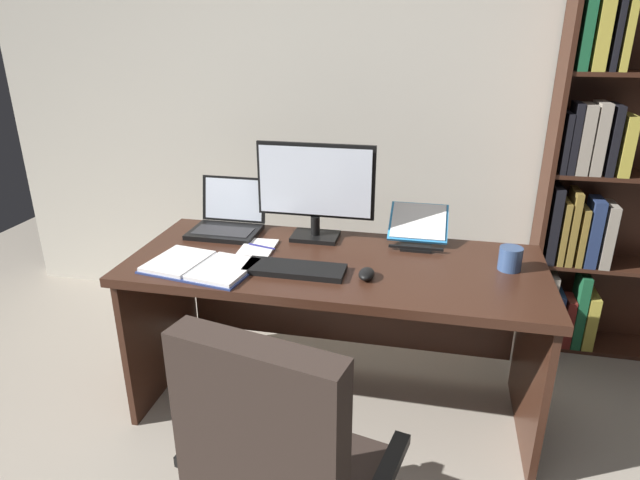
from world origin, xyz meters
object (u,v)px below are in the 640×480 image
object	(u,v)px
reading_stand_with_book	(418,226)
computer_mouse	(367,274)
desk	(337,294)
monitor	(315,190)
laptop	(228,221)
pen	(262,246)
open_binder	(201,266)
coffee_mug	(510,259)
notepad	(258,248)
bookshelf	(609,186)
keyboard	(295,269)

from	to	relation	value
reading_stand_with_book	computer_mouse	bearing A→B (deg)	-111.29
computer_mouse	reading_stand_with_book	world-z (taller)	reading_stand_with_book
desk	computer_mouse	world-z (taller)	computer_mouse
monitor	laptop	size ratio (longest dim) A/B	1.67
pen	open_binder	bearing A→B (deg)	-126.14
reading_stand_with_book	open_binder	distance (m)	1.02
computer_mouse	open_binder	bearing A→B (deg)	-175.89
monitor	coffee_mug	bearing A→B (deg)	-11.85
desk	reading_stand_with_book	distance (m)	0.50
laptop	open_binder	world-z (taller)	laptop
notepad	pen	bearing A→B (deg)	0.00
bookshelf	keyboard	xyz separation A→B (m)	(-1.43, -0.98, -0.17)
computer_mouse	coffee_mug	bearing A→B (deg)	20.38
monitor	reading_stand_with_book	distance (m)	0.51
laptop	computer_mouse	world-z (taller)	laptop
monitor	computer_mouse	distance (m)	0.54
notepad	pen	xyz separation A→B (m)	(0.02, 0.00, 0.01)
desk	computer_mouse	xyz separation A→B (m)	(0.16, -0.23, 0.22)
bookshelf	notepad	world-z (taller)	bookshelf
open_binder	coffee_mug	xyz separation A→B (m)	(1.27, 0.26, 0.04)
desk	computer_mouse	size ratio (longest dim) A/B	17.29
notepad	desk	bearing A→B (deg)	3.19
bookshelf	laptop	bearing A→B (deg)	-162.77
laptop	bookshelf	bearing A→B (deg)	17.23
desk	pen	bearing A→B (deg)	-176.63
bookshelf	notepad	distance (m)	1.84
notepad	open_binder	bearing A→B (deg)	-123.11
desk	open_binder	size ratio (longest dim) A/B	3.68
reading_stand_with_book	keyboard	bearing A→B (deg)	-136.01
laptop	notepad	distance (m)	0.30
coffee_mug	bookshelf	bearing A→B (deg)	54.20
open_binder	pen	size ratio (longest dim) A/B	3.49
reading_stand_with_book	monitor	bearing A→B (deg)	-171.90
desk	laptop	distance (m)	0.66
pen	coffee_mug	distance (m)	1.08
keyboard	coffee_mug	world-z (taller)	coffee_mug
monitor	keyboard	distance (m)	0.46
monitor	open_binder	distance (m)	0.64
laptop	notepad	size ratio (longest dim) A/B	1.58
keyboard	pen	size ratio (longest dim) A/B	3.00
bookshelf	open_binder	size ratio (longest dim) A/B	4.11
laptop	pen	bearing A→B (deg)	-39.01
monitor	open_binder	bearing A→B (deg)	-131.60
monitor	coffee_mug	distance (m)	0.91
desk	keyboard	xyz separation A→B (m)	(-0.14, -0.23, 0.22)
bookshelf	computer_mouse	xyz separation A→B (m)	(-1.13, -0.98, -0.16)
computer_mouse	open_binder	xyz separation A→B (m)	(-0.70, -0.05, -0.01)
keyboard	open_binder	distance (m)	0.40
coffee_mug	laptop	bearing A→B (deg)	171.96
desk	keyboard	size ratio (longest dim) A/B	4.28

